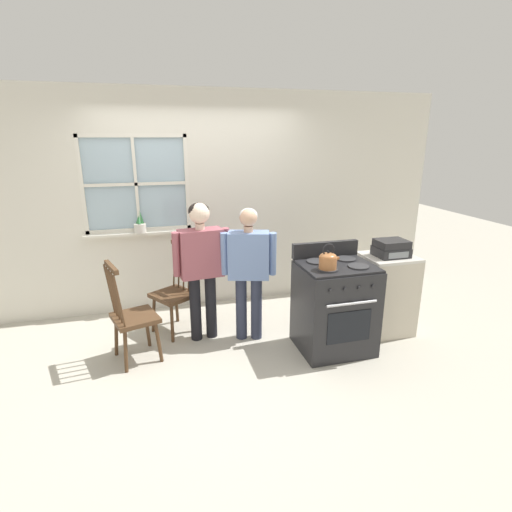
# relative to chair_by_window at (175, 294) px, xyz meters

# --- Properties ---
(ground_plane) EXTENTS (16.00, 16.00, 0.00)m
(ground_plane) POSITION_rel_chair_by_window_xyz_m (0.41, -0.66, -0.45)
(ground_plane) COLOR #B2AD9E
(wall_back) EXTENTS (6.40, 0.16, 2.70)m
(wall_back) POSITION_rel_chair_by_window_xyz_m (0.45, 0.74, 0.88)
(wall_back) COLOR silver
(wall_back) RESTS_ON ground_plane
(chair_by_window) EXTENTS (0.56, 0.57, 1.02)m
(chair_by_window) POSITION_rel_chair_by_window_xyz_m (0.00, 0.00, 0.00)
(chair_by_window) COLOR #4C331E
(chair_by_window) RESTS_ON ground_plane
(chair_near_wall) EXTENTS (0.51, 0.52, 1.02)m
(chair_near_wall) POSITION_rel_chair_by_window_xyz_m (-0.44, -0.51, 0.00)
(chair_near_wall) COLOR #4C331E
(chair_near_wall) RESTS_ON ground_plane
(person_elderly_left) EXTENTS (0.61, 0.26, 1.51)m
(person_elderly_left) POSITION_rel_chair_by_window_xyz_m (0.28, -0.25, 0.47)
(person_elderly_left) COLOR black
(person_elderly_left) RESTS_ON ground_plane
(person_teen_center) EXTENTS (0.59, 0.32, 1.45)m
(person_teen_center) POSITION_rel_chair_by_window_xyz_m (0.76, -0.38, 0.41)
(person_teen_center) COLOR #2D3347
(person_teen_center) RESTS_ON ground_plane
(stove) EXTENTS (0.73, 0.68, 1.08)m
(stove) POSITION_rel_chair_by_window_xyz_m (1.56, -0.82, 0.02)
(stove) COLOR #232326
(stove) RESTS_ON ground_plane
(kettle) EXTENTS (0.21, 0.17, 0.25)m
(kettle) POSITION_rel_chair_by_window_xyz_m (1.39, -0.95, 0.57)
(kettle) COLOR #A86638
(kettle) RESTS_ON stove
(potted_plant) EXTENTS (0.14, 0.14, 0.27)m
(potted_plant) POSITION_rel_chair_by_window_xyz_m (-0.33, 0.65, 0.65)
(potted_plant) COLOR beige
(potted_plant) RESTS_ON wall_back
(handbag) EXTENTS (0.25, 0.25, 0.31)m
(handbag) POSITION_rel_chair_by_window_xyz_m (0.20, 0.13, 0.40)
(handbag) COLOR maroon
(handbag) RESTS_ON chair_by_window
(side_counter) EXTENTS (0.55, 0.50, 0.90)m
(side_counter) POSITION_rel_chair_by_window_xyz_m (2.29, -0.62, -0.00)
(side_counter) COLOR beige
(side_counter) RESTS_ON ground_plane
(stereo) EXTENTS (0.34, 0.29, 0.18)m
(stereo) POSITION_rel_chair_by_window_xyz_m (2.29, -0.64, 0.53)
(stereo) COLOR #232326
(stereo) RESTS_ON side_counter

